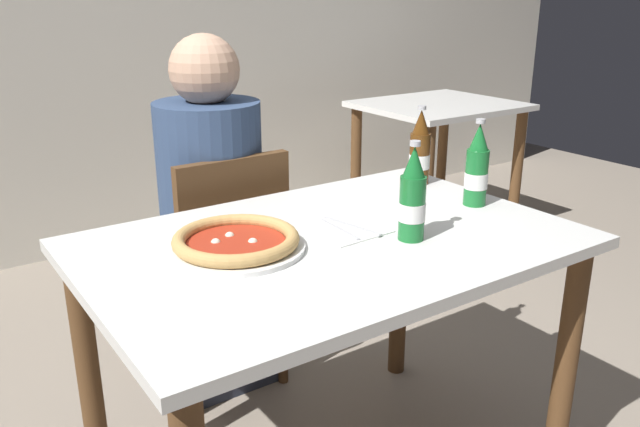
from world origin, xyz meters
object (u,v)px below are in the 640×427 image
Objects in this scene: beer_bottle_left at (420,151)px; chair_behind_table at (222,259)px; dining_table_main at (331,280)px; diner_seated at (213,226)px; dining_table_background at (438,131)px; beer_bottle_right at (477,169)px; beer_bottle_center at (412,199)px; napkin_with_cutlery at (346,229)px; pizza_margherita_near at (236,242)px.

chair_behind_table is at bearing 144.41° from beer_bottle_left.
diner_seated is at bearing 91.27° from dining_table_main.
dining_table_background is 3.24× the size of beer_bottle_right.
beer_bottle_center reaches higher than chair_behind_table.
dining_table_background is 1.79m from beer_bottle_right.
beer_bottle_right is (0.50, -0.62, 0.37)m from chair_behind_table.
beer_bottle_right is 0.44m from napkin_with_cutlery.
dining_table_main is 0.66m from diner_seated.
beer_bottle_right is at bearing 128.44° from chair_behind_table.
diner_seated is (-0.01, 0.66, -0.05)m from dining_table_main.
dining_table_background is at bearing 43.75° from beer_bottle_center.
beer_bottle_left is (-1.15, -1.08, 0.26)m from dining_table_background.
beer_bottle_right is 1.30× the size of napkin_with_cutlery.
beer_bottle_left is 0.50m from napkin_with_cutlery.
chair_behind_table is 0.11m from diner_seated.
beer_bottle_right reaches higher than dining_table_background.
dining_table_background is at bearing 39.07° from napkin_with_cutlery.
beer_bottle_left reaches higher than chair_behind_table.
pizza_margherita_near is (-0.23, 0.06, 0.13)m from dining_table_main.
pizza_margherita_near is 0.73m from beer_bottle_right.
pizza_margherita_near is at bearing 67.83° from chair_behind_table.
dining_table_main is at bearing -88.73° from diner_seated.
diner_seated is at bearing 102.49° from beer_bottle_center.
diner_seated is at bearing 70.08° from pizza_margherita_near.
beer_bottle_center reaches higher than dining_table_main.
dining_table_main is 2.12m from dining_table_background.
pizza_margherita_near reaches higher than dining_table_main.
beer_bottle_center is 1.00× the size of beer_bottle_right.
chair_behind_table reaches higher than pizza_margherita_near.
dining_table_background is 2.45× the size of pizza_margherita_near.
pizza_margherita_near is (-0.22, -0.60, 0.19)m from diner_seated.
diner_seated is 0.72m from beer_bottle_left.
dining_table_main is 3.68× the size of pizza_margherita_near.
napkin_with_cutlery is at bearing 22.12° from dining_table_main.
dining_table_background is at bearing -157.48° from chair_behind_table.
napkin_with_cutlery reaches higher than dining_table_background.
dining_table_main is 4.86× the size of beer_bottle_left.
napkin_with_cutlery is (-1.60, -1.30, 0.16)m from dining_table_background.
beer_bottle_right is at bearing 16.90° from beer_bottle_center.
napkin_with_cutlery is (-0.44, -0.21, -0.10)m from beer_bottle_left.
pizza_margherita_near is at bearing -146.32° from dining_table_background.
chair_behind_table is at bearing -156.95° from dining_table_background.
beer_bottle_left reaches higher than dining_table_background.
napkin_with_cutlery is at bearing -154.56° from beer_bottle_left.
diner_seated is 0.84m from beer_bottle_center.
beer_bottle_left is at bearing 45.27° from beer_bottle_center.
beer_bottle_left reaches higher than napkin_with_cutlery.
dining_table_main and dining_table_background have the same top height.
chair_behind_table is 0.65m from napkin_with_cutlery.
dining_table_main is at bearing -157.88° from napkin_with_cutlery.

